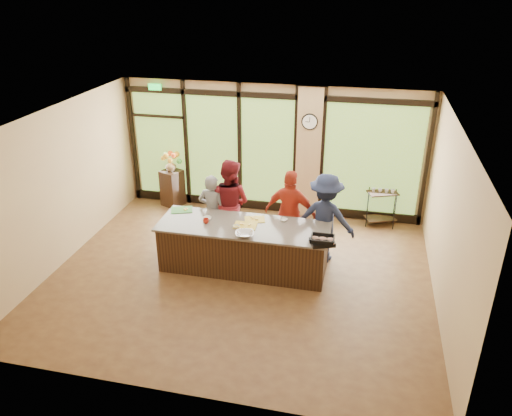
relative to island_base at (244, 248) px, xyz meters
The scene contains 25 objects.
floor 0.53m from the island_base, 90.00° to the right, with size 7.00×7.00×0.00m, color #4E2F1B.
ceiling 2.58m from the island_base, 90.00° to the right, with size 7.00×7.00×0.00m, color white.
back_wall 2.90m from the island_base, 90.00° to the left, with size 7.00×7.00×0.00m, color tan.
left_wall 3.67m from the island_base, behind, with size 6.00×6.00×0.00m, color tan.
right_wall 3.67m from the island_base, ahead, with size 6.00×6.00×0.00m, color tan.
window_wall 2.83m from the island_base, 86.48° to the left, with size 6.90×0.12×3.00m.
island_base is the anchor object (origin of this frame).
countertop 0.46m from the island_base, ahead, with size 3.20×1.10×0.04m, color #6D645A.
wall_clock 3.25m from the island_base, 71.68° to the left, with size 0.36×0.04×0.36m.
cook_left 1.12m from the island_base, 140.32° to the left, with size 0.58×0.38×1.59m, color slate.
cook_midleft 1.12m from the island_base, 120.58° to the left, with size 0.91×0.71×1.86m, color maroon.
cook_midright 1.16m from the island_base, 44.65° to the left, with size 1.04×0.43×1.78m, color #AA2E1A.
cook_right 1.67m from the island_base, 25.12° to the left, with size 1.16×0.67×1.79m, color #1C223D.
roasting_pan 1.63m from the island_base, 14.72° to the right, with size 0.40×0.31×0.07m, color black.
mixing_bowl 0.68m from the island_base, 73.51° to the right, with size 0.32×0.32×0.08m, color silver.
cutting_board_left 1.48m from the island_base, 164.93° to the left, with size 0.42×0.31×0.01m, color #347B2D.
cutting_board_center 0.58m from the island_base, 60.69° to the left, with size 0.38×0.28×0.01m, color gold.
cutting_board_right 0.49m from the island_base, 19.06° to the right, with size 0.42×0.32×0.01m, color gold.
prep_bowl_near 0.89m from the island_base, behind, with size 0.17×0.17×0.05m, color white.
prep_bowl_mid 0.53m from the island_base, 131.37° to the right, with size 0.13×0.13×0.04m, color white.
prep_bowl_far 0.92m from the island_base, 26.87° to the left, with size 0.14×0.14×0.04m, color white.
red_ramekin 0.88m from the island_base, behind, with size 0.11×0.11×0.09m, color #AD2011.
flower_stand 3.43m from the island_base, 134.37° to the left, with size 0.44×0.44×0.89m, color #301D10.
flower_vase 3.48m from the island_base, 134.37° to the left, with size 0.26×0.26×0.27m, color olive.
bar_cart 3.54m from the island_base, 43.88° to the left, with size 0.74×0.58×0.88m.
Camera 1 is at (2.05, -7.68, 5.14)m, focal length 35.00 mm.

